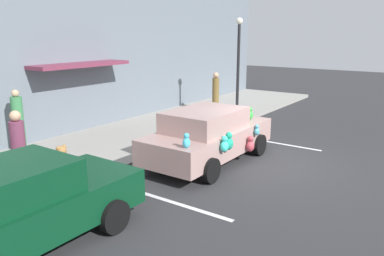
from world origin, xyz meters
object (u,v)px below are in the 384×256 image
street_lamp_post (238,58)px  pedestrian_walking_past (18,123)px  teddy_bear_on_sidewalk (62,160)px  pedestrian_by_lamp (19,153)px  pedestrian_near_shopfront (216,93)px  parked_sedan_behind (9,210)px  plush_covered_car (209,135)px

street_lamp_post → pedestrian_walking_past: bearing=160.4°
teddy_bear_on_sidewalk → pedestrian_by_lamp: pedestrian_by_lamp is taller
pedestrian_near_shopfront → pedestrian_walking_past: bearing=170.0°
parked_sedan_behind → pedestrian_by_lamp: pedestrian_by_lamp is taller
pedestrian_by_lamp → street_lamp_post: bearing=-1.5°
plush_covered_car → teddy_bear_on_sidewalk: plush_covered_car is taller
teddy_bear_on_sidewalk → street_lamp_post: street_lamp_post is taller
street_lamp_post → pedestrian_near_shopfront: bearing=70.7°
teddy_bear_on_sidewalk → pedestrian_by_lamp: size_ratio=0.40×
parked_sedan_behind → teddy_bear_on_sidewalk: 3.47m
parked_sedan_behind → pedestrian_walking_past: bearing=57.2°
parked_sedan_behind → teddy_bear_on_sidewalk: parked_sedan_behind is taller
pedestrian_walking_past → pedestrian_by_lamp: 3.05m
plush_covered_car → street_lamp_post: size_ratio=1.09×
teddy_bear_on_sidewalk → plush_covered_car: bearing=-36.1°
parked_sedan_behind → pedestrian_walking_past: 5.61m
pedestrian_near_shopfront → pedestrian_walking_past: (-8.54, 1.51, 0.03)m
plush_covered_car → pedestrian_by_lamp: 4.90m
pedestrian_by_lamp → teddy_bear_on_sidewalk: bearing=6.2°
pedestrian_by_lamp → pedestrian_near_shopfront: bearing=6.3°
plush_covered_car → teddy_bear_on_sidewalk: (-3.20, 2.33, -0.31)m
plush_covered_car → parked_sedan_behind: (-5.84, 0.11, -0.00)m
street_lamp_post → pedestrian_near_shopfront: (0.48, 1.36, -1.62)m
street_lamp_post → pedestrian_walking_past: street_lamp_post is taller
teddy_bear_on_sidewalk → pedestrian_by_lamp: bearing=-173.8°
pedestrian_near_shopfront → street_lamp_post: bearing=-109.3°
street_lamp_post → pedestrian_by_lamp: 9.77m
plush_covered_car → pedestrian_walking_past: bearing=120.2°
teddy_bear_on_sidewalk → pedestrian_near_shopfront: (8.93, 0.98, 0.51)m
plush_covered_car → pedestrian_near_shopfront: size_ratio=2.50×
pedestrian_near_shopfront → pedestrian_walking_past: size_ratio=0.94×
plush_covered_car → pedestrian_by_lamp: (-4.37, 2.20, 0.22)m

